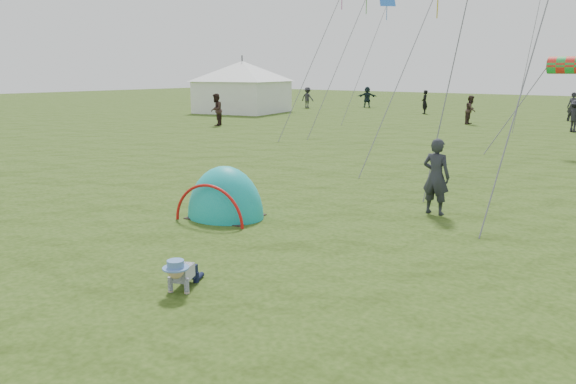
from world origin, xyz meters
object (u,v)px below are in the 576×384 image
Objects in this scene: popup_tent at (226,217)px; crawling_toddler at (182,272)px; standing_adult at (436,176)px; event_marquee at (242,85)px.

crawling_toddler is at bearing -65.43° from popup_tent.
standing_adult is 30.99m from event_marquee.
event_marquee is at bearing 105.52° from crawling_toddler.
popup_tent is 0.38× the size of event_marquee.
standing_adult is at bearing 30.52° from popup_tent.
standing_adult reaches higher than popup_tent.
popup_tent is at bearing 99.93° from crawling_toddler.
popup_tent is 30.67m from event_marquee.
event_marquee is at bearing -38.92° from standing_adult.
crawling_toddler is 6.44m from standing_adult.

